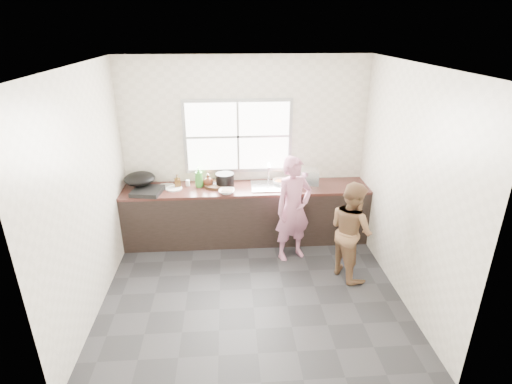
{
  "coord_description": "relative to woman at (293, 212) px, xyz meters",
  "views": [
    {
      "loc": [
        -0.24,
        -4.14,
        3.08
      ],
      "look_at": [
        0.1,
        0.65,
        1.05
      ],
      "focal_mm": 28.0,
      "sensor_mm": 36.0,
      "label": 1
    }
  ],
  "objects": [
    {
      "name": "wok",
      "position": [
        -2.16,
        0.64,
        0.31
      ],
      "size": [
        0.54,
        0.54,
        0.17
      ],
      "primitive_type": "ellipsoid",
      "rotation": [
        0.0,
        0.0,
        -0.23
      ],
      "color": "black",
      "rests_on": "burner"
    },
    {
      "name": "cleaver",
      "position": [
        -1.07,
        0.63,
        0.21
      ],
      "size": [
        0.21,
        0.11,
        0.01
      ],
      "primitive_type": "cube",
      "rotation": [
        0.0,
        0.0,
        -0.01
      ],
      "color": "#B8BAC0",
      "rests_on": "cutting_board"
    },
    {
      "name": "bowl_mince",
      "position": [
        -0.9,
        0.34,
        0.19
      ],
      "size": [
        0.25,
        0.25,
        0.06
      ],
      "primitive_type": "imported",
      "rotation": [
        0.0,
        0.0,
        -0.11
      ],
      "color": "white",
      "rests_on": "countertop"
    },
    {
      "name": "wall_left",
      "position": [
        -2.42,
        -0.74,
        0.65
      ],
      "size": [
        0.01,
        3.2,
        2.7
      ],
      "primitive_type": "cube",
      "color": "beige",
      "rests_on": "ground"
    },
    {
      "name": "cutting_board",
      "position": [
        -1.05,
        0.65,
        0.18
      ],
      "size": [
        0.5,
        0.5,
        0.04
      ],
      "primitive_type": "cylinder",
      "rotation": [
        0.0,
        0.0,
        -0.28
      ],
      "color": "#332114",
      "rests_on": "countertop"
    },
    {
      "name": "dish_rack",
      "position": [
        0.26,
        0.51,
        0.3
      ],
      "size": [
        0.38,
        0.29,
        0.27
      ],
      "primitive_type": "cube",
      "rotation": [
        0.0,
        0.0,
        -0.12
      ],
      "color": "silver",
      "rests_on": "countertop"
    },
    {
      "name": "wall_right",
      "position": [
        1.19,
        -0.74,
        0.65
      ],
      "size": [
        0.01,
        3.2,
        2.7
      ],
      "primitive_type": "cube",
      "color": "beige",
      "rests_on": "ground"
    },
    {
      "name": "wall_front",
      "position": [
        -0.62,
        -2.34,
        0.65
      ],
      "size": [
        3.6,
        0.01,
        2.7
      ],
      "primitive_type": "cube",
      "color": "silver",
      "rests_on": "ground"
    },
    {
      "name": "cabinet",
      "position": [
        -0.62,
        0.55,
        -0.29
      ],
      "size": [
        3.6,
        0.62,
        0.82
      ],
      "primitive_type": "cube",
      "color": "black",
      "rests_on": "floor"
    },
    {
      "name": "bowl_crabs",
      "position": [
        -0.11,
        0.64,
        0.19
      ],
      "size": [
        0.22,
        0.22,
        0.05
      ],
      "primitive_type": "imported",
      "rotation": [
        0.0,
        0.0,
        0.29
      ],
      "color": "silver",
      "rests_on": "countertop"
    },
    {
      "name": "bottle_brown_tall",
      "position": [
        -1.62,
        0.62,
        0.25
      ],
      "size": [
        0.09,
        0.09,
        0.18
      ],
      "primitive_type": "imported",
      "rotation": [
        0.0,
        0.0,
        0.19
      ],
      "color": "#4C3213",
      "rests_on": "countertop"
    },
    {
      "name": "floor",
      "position": [
        -0.62,
        -0.74,
        -0.7
      ],
      "size": [
        3.6,
        3.2,
        0.01
      ],
      "primitive_type": "cube",
      "color": "#272729",
      "rests_on": "ground"
    },
    {
      "name": "bottle_green",
      "position": [
        -1.31,
        0.62,
        0.32
      ],
      "size": [
        0.14,
        0.14,
        0.31
      ],
      "primitive_type": "imported",
      "rotation": [
        0.0,
        0.0,
        0.19
      ],
      "color": "#33892D",
      "rests_on": "countertop"
    },
    {
      "name": "bowl_held",
      "position": [
        -0.05,
        0.49,
        0.19
      ],
      "size": [
        0.24,
        0.24,
        0.06
      ],
      "primitive_type": "imported",
      "rotation": [
        0.0,
        0.0,
        -0.37
      ],
      "color": "silver",
      "rests_on": "countertop"
    },
    {
      "name": "person_side",
      "position": [
        0.67,
        -0.48,
        -0.04
      ],
      "size": [
        0.69,
        0.77,
        1.31
      ],
      "primitive_type": "imported",
      "rotation": [
        0.0,
        0.0,
        1.93
      ],
      "color": "brown",
      "rests_on": "floor"
    },
    {
      "name": "sink",
      "position": [
        -0.27,
        0.55,
        0.17
      ],
      "size": [
        0.55,
        0.45,
        0.02
      ],
      "primitive_type": "cube",
      "color": "silver",
      "rests_on": "countertop"
    },
    {
      "name": "bottle_brown_short",
      "position": [
        -1.17,
        0.63,
        0.25
      ],
      "size": [
        0.18,
        0.18,
        0.18
      ],
      "primitive_type": "imported",
      "rotation": [
        0.0,
        0.0,
        0.32
      ],
      "color": "#401D10",
      "rests_on": "countertop"
    },
    {
      "name": "woman",
      "position": [
        0.0,
        0.0,
        0.0
      ],
      "size": [
        0.6,
        0.5,
        1.39
      ],
      "primitive_type": "imported",
      "rotation": [
        0.0,
        0.0,
        0.38
      ],
      "color": "#BD7190",
      "rests_on": "floor"
    },
    {
      "name": "black_pot",
      "position": [
        -0.93,
        0.62,
        0.26
      ],
      "size": [
        0.33,
        0.33,
        0.19
      ],
      "primitive_type": "cylinder",
      "rotation": [
        0.0,
        0.0,
        -0.27
      ],
      "color": "black",
      "rests_on": "countertop"
    },
    {
      "name": "burner",
      "position": [
        -2.03,
        0.43,
        0.19
      ],
      "size": [
        0.46,
        0.46,
        0.06
      ],
      "primitive_type": "cube",
      "rotation": [
        0.0,
        0.0,
        -0.17
      ],
      "color": "black",
      "rests_on": "countertop"
    },
    {
      "name": "ceiling",
      "position": [
        -0.62,
        -0.74,
        2.01
      ],
      "size": [
        3.6,
        3.2,
        0.01
      ],
      "primitive_type": "cube",
      "color": "silver",
      "rests_on": "wall_back"
    },
    {
      "name": "countertop",
      "position": [
        -0.62,
        0.55,
        0.14
      ],
      "size": [
        3.6,
        0.64,
        0.04
      ],
      "primitive_type": "cube",
      "color": "#391C17",
      "rests_on": "cabinet"
    },
    {
      "name": "pot_lid_left",
      "position": [
        -1.88,
        0.6,
        0.17
      ],
      "size": [
        0.28,
        0.28,
        0.01
      ],
      "primitive_type": "cylinder",
      "rotation": [
        0.0,
        0.0,
        -0.11
      ],
      "color": "silver",
      "rests_on": "countertop"
    },
    {
      "name": "window_glazing",
      "position": [
        -0.72,
        0.83,
        0.85
      ],
      "size": [
        1.5,
        0.01,
        1.0
      ],
      "primitive_type": "cube",
      "color": "white",
      "rests_on": "window_frame"
    },
    {
      "name": "wall_back",
      "position": [
        -0.62,
        0.87,
        0.65
      ],
      "size": [
        3.6,
        0.01,
        2.7
      ],
      "primitive_type": "cube",
      "color": "beige",
      "rests_on": "ground"
    },
    {
      "name": "window_frame",
      "position": [
        -0.72,
        0.85,
        0.85
      ],
      "size": [
        1.6,
        0.05,
        1.1
      ],
      "primitive_type": "cube",
      "color": "#9EA0A5",
      "rests_on": "wall_back"
    },
    {
      "name": "pot_lid_right",
      "position": [
        -1.8,
        0.63,
        0.17
      ],
      "size": [
        0.34,
        0.34,
        0.01
      ],
      "primitive_type": "cylinder",
      "rotation": [
        0.0,
        0.0,
        0.23
      ],
      "color": "silver",
      "rests_on": "countertop"
    },
    {
      "name": "glass_jar",
      "position": [
        -1.48,
        0.67,
        0.21
      ],
      "size": [
        0.08,
        0.08,
        0.09
      ],
      "primitive_type": "cylinder",
      "rotation": [
        0.0,
        0.0,
        -0.43
      ],
      "color": "white",
      "rests_on": "countertop"
    },
    {
      "name": "faucet",
      "position": [
        -0.27,
        0.75,
        0.31
      ],
      "size": [
        0.02,
        0.02,
        0.3
      ],
      "primitive_type": "cylinder",
      "color": "silver",
      "rests_on": "countertop"
    },
    {
      "name": "plate_food",
      "position": [
        -1.67,
        0.55,
        0.17
      ],
      "size": [
        0.29,
        0.29,
        0.02
      ],
      "primitive_type": "cylinder",
      "rotation": [
        0.0,
        0.0,
        -0.28
      ],
      "color": "white",
      "rests_on": "countertop"
    }
  ]
}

